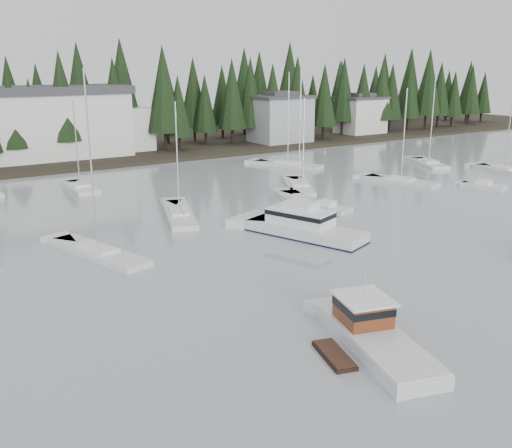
{
  "coord_description": "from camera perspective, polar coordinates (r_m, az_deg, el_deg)",
  "views": [
    {
      "loc": [
        -25.75,
        -9.84,
        14.88
      ],
      "look_at": [
        -2.24,
        26.76,
        2.5
      ],
      "focal_mm": 40.0,
      "sensor_mm": 36.0,
      "label": 1
    }
  ],
  "objects": [
    {
      "name": "conifer_treeline",
      "position": [
        100.35,
        -17.59,
        6.62
      ],
      "size": [
        200.0,
        22.0,
        20.0
      ],
      "primitive_type": null,
      "color": "black",
      "rests_on": "ground"
    },
    {
      "name": "lobster_boat_brown",
      "position": [
        32.01,
        11.56,
        -11.13
      ],
      "size": [
        6.17,
        9.61,
        4.51
      ],
      "rotation": [
        0.0,
        0.0,
        1.3
      ],
      "color": "silver",
      "rests_on": "ground"
    },
    {
      "name": "sailboat_4",
      "position": [
        70.23,
        4.29,
        3.67
      ],
      "size": [
        7.42,
        10.21,
        14.64
      ],
      "rotation": [
        0.0,
        0.0,
        1.06
      ],
      "color": "silver",
      "rests_on": "ground"
    },
    {
      "name": "sailboat_0",
      "position": [
        89.84,
        16.86,
        5.73
      ],
      "size": [
        6.26,
        9.28,
        14.83
      ],
      "rotation": [
        0.0,
        0.0,
        1.14
      ],
      "color": "silver",
      "rests_on": "ground"
    },
    {
      "name": "sailboat_1",
      "position": [
        47.34,
        -15.5,
        -2.93
      ],
      "size": [
        5.41,
        11.15,
        15.03
      ],
      "rotation": [
        0.0,
        0.0,
        1.86
      ],
      "color": "silver",
      "rests_on": "ground"
    },
    {
      "name": "sailboat_3",
      "position": [
        72.38,
        -17.16,
        3.36
      ],
      "size": [
        2.64,
        8.1,
        11.14
      ],
      "rotation": [
        0.0,
        0.0,
        1.57
      ],
      "color": "silver",
      "rests_on": "ground"
    },
    {
      "name": "sailboat_10",
      "position": [
        75.2,
        14.26,
        4.03
      ],
      "size": [
        5.38,
        10.02,
        12.35
      ],
      "rotation": [
        0.0,
        0.0,
        1.85
      ],
      "color": "silver",
      "rests_on": "ground"
    },
    {
      "name": "sailboat_11",
      "position": [
        85.02,
        3.18,
        5.83
      ],
      "size": [
        7.12,
        10.73,
        14.08
      ],
      "rotation": [
        0.0,
        0.0,
        2.02
      ],
      "color": "silver",
      "rests_on": "ground"
    },
    {
      "name": "runabout_1",
      "position": [
        59.84,
        7.03,
        1.5
      ],
      "size": [
        3.53,
        5.66,
        1.42
      ],
      "rotation": [
        0.0,
        0.0,
        1.84
      ],
      "color": "silver",
      "rests_on": "ground"
    },
    {
      "name": "house_east_a",
      "position": [
        107.84,
        2.42,
        10.56
      ],
      "size": [
        10.6,
        8.48,
        9.25
      ],
      "color": "#999EA0",
      "rests_on": "ground"
    },
    {
      "name": "far_shore_land",
      "position": [
        110.9,
        -19.14,
        7.31
      ],
      "size": [
        240.0,
        54.0,
        1.0
      ],
      "primitive_type": "cube",
      "color": "black",
      "rests_on": "ground"
    },
    {
      "name": "house_east_b",
      "position": [
        123.27,
        10.42,
        10.76
      ],
      "size": [
        9.54,
        7.42,
        8.25
      ],
      "color": "silver",
      "rests_on": "ground"
    },
    {
      "name": "cabin_cruiser_center",
      "position": [
        50.6,
        4.77,
        -0.44
      ],
      "size": [
        7.07,
        11.48,
        4.72
      ],
      "rotation": [
        0.0,
        0.0,
        1.93
      ],
      "color": "silver",
      "rests_on": "ground"
    },
    {
      "name": "sailboat_2",
      "position": [
        57.44,
        -7.67,
        0.79
      ],
      "size": [
        5.89,
        11.03,
        11.86
      ],
      "rotation": [
        0.0,
        0.0,
        1.24
      ],
      "color": "silver",
      "rests_on": "ground"
    },
    {
      "name": "harbor_inn",
      "position": [
        95.39,
        -19.01,
        9.56
      ],
      "size": [
        29.5,
        11.5,
        10.9
      ],
      "color": "silver",
      "rests_on": "ground"
    },
    {
      "name": "runabout_2",
      "position": [
        75.26,
        21.74,
        3.45
      ],
      "size": [
        3.5,
        5.58,
        1.42
      ],
      "rotation": [
        0.0,
        0.0,
        1.84
      ],
      "color": "silver",
      "rests_on": "ground"
    },
    {
      "name": "sailboat_7",
      "position": [
        61.84,
        4.64,
        1.96
      ],
      "size": [
        5.46,
        11.15,
        11.87
      ],
      "rotation": [
        0.0,
        0.0,
        1.29
      ],
      "color": "silver",
      "rests_on": "ground"
    },
    {
      "name": "sailboat_6",
      "position": [
        87.75,
        23.55,
        4.86
      ],
      "size": [
        3.55,
        9.08,
        14.89
      ],
      "rotation": [
        0.0,
        0.0,
        1.48
      ],
      "color": "silver",
      "rests_on": "ground"
    }
  ]
}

